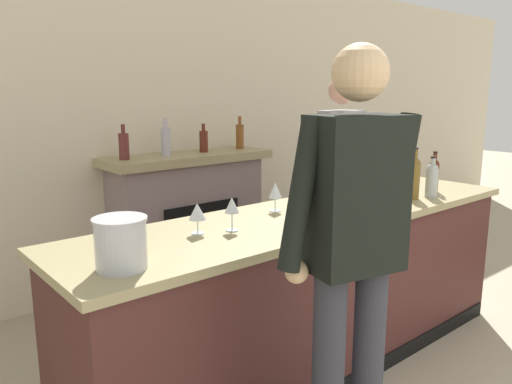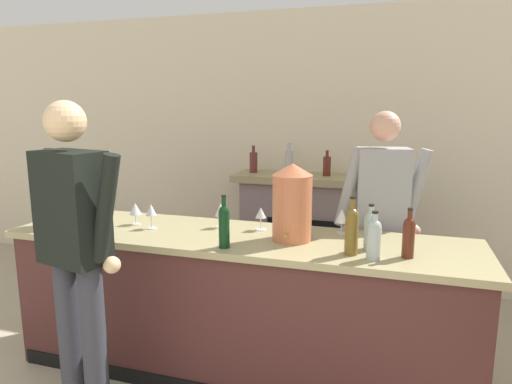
{
  "view_description": "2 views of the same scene",
  "coord_description": "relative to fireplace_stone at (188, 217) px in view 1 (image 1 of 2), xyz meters",
  "views": [
    {
      "loc": [
        -2.11,
        0.61,
        1.68
      ],
      "look_at": [
        -0.06,
        3.05,
        1.02
      ],
      "focal_mm": 35.0,
      "sensor_mm": 36.0,
      "label": 1
    },
    {
      "loc": [
        0.96,
        -0.15,
        1.82
      ],
      "look_at": [
        -0.0,
        2.94,
        1.2
      ],
      "focal_mm": 32.0,
      "sensor_mm": 36.0,
      "label": 2
    }
  ],
  "objects": [
    {
      "name": "copper_dispenser",
      "position": [
        0.2,
        -1.64,
        0.64
      ],
      "size": [
        0.25,
        0.29,
        0.49
      ],
      "color": "#C16843",
      "rests_on": "bar_counter"
    },
    {
      "name": "wine_bottle_chardonnay_pale",
      "position": [
        0.71,
        -1.88,
        0.52
      ],
      "size": [
        0.08,
        0.08,
        0.27
      ],
      "color": "#A5AFAC",
      "rests_on": "bar_counter"
    },
    {
      "name": "wine_glass_mid_counter",
      "position": [
        -0.95,
        -1.6,
        0.5
      ],
      "size": [
        0.09,
        0.09,
        0.16
      ],
      "color": "silver",
      "rests_on": "bar_counter"
    },
    {
      "name": "wall_back_panel",
      "position": [
        -0.15,
        0.26,
        0.79
      ],
      "size": [
        12.0,
        0.07,
        2.75
      ],
      "color": "beige",
      "rests_on": "ground_plane"
    },
    {
      "name": "bar_counter",
      "position": [
        -0.17,
        -1.65,
        -0.1
      ],
      "size": [
        3.08,
        0.76,
        0.98
      ],
      "color": "#4A2523",
      "rests_on": "ground_plane"
    },
    {
      "name": "person_customer",
      "position": [
        -0.79,
        -2.44,
        0.44
      ],
      "size": [
        0.65,
        0.37,
        1.84
      ],
      "color": "#303139",
      "rests_on": "ground_plane"
    },
    {
      "name": "wine_glass_back_row",
      "position": [
        -0.34,
        -1.5,
        0.51
      ],
      "size": [
        0.08,
        0.08,
        0.17
      ],
      "color": "silver",
      "rests_on": "bar_counter"
    },
    {
      "name": "wine_glass_by_dispenser",
      "position": [
        -0.79,
        -1.67,
        0.52
      ],
      "size": [
        0.07,
        0.07,
        0.18
      ],
      "color": "silver",
      "rests_on": "bar_counter"
    },
    {
      "name": "wine_glass_front_right",
      "position": [
        -0.06,
        -1.48,
        0.5
      ],
      "size": [
        0.07,
        0.07,
        0.16
      ],
      "color": "silver",
      "rests_on": "bar_counter"
    },
    {
      "name": "wine_bottle_port_short",
      "position": [
        -0.15,
        -1.92,
        0.53
      ],
      "size": [
        0.07,
        0.07,
        0.32
      ],
      "color": "black",
      "rests_on": "bar_counter"
    },
    {
      "name": "fireplace_stone",
      "position": [
        0.0,
        0.0,
        0.0
      ],
      "size": [
        1.47,
        0.52,
        1.45
      ],
      "color": "gray",
      "rests_on": "ground_plane"
    },
    {
      "name": "wine_bottle_rose_blush",
      "position": [
        0.59,
        -1.82,
        0.54
      ],
      "size": [
        0.08,
        0.08,
        0.34
      ],
      "color": "brown",
      "rests_on": "bar_counter"
    },
    {
      "name": "ice_bucket_steel",
      "position": [
        -1.46,
        -1.82,
        0.5
      ],
      "size": [
        0.22,
        0.22,
        0.21
      ],
      "color": "silver",
      "rests_on": "bar_counter"
    },
    {
      "name": "wine_glass_near_bucket",
      "position": [
        0.48,
        -1.39,
        0.51
      ],
      "size": [
        0.09,
        0.09,
        0.17
      ],
      "color": "silver",
      "rests_on": "bar_counter"
    },
    {
      "name": "wine_bottle_riesling_slim",
      "position": [
        0.68,
        -1.7,
        0.51
      ],
      "size": [
        0.07,
        0.07,
        0.27
      ],
      "color": "#9FBCBB",
      "rests_on": "bar_counter"
    },
    {
      "name": "wine_bottle_merlot_tall",
      "position": [
        0.9,
        -1.78,
        0.52
      ],
      "size": [
        0.07,
        0.07,
        0.28
      ],
      "color": "#502012",
      "rests_on": "bar_counter"
    },
    {
      "name": "person_bartender",
      "position": [
        0.72,
        -1.08,
        0.4
      ],
      "size": [
        0.65,
        0.36,
        1.78
      ],
      "color": "#314049",
      "rests_on": "ground_plane"
    }
  ]
}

